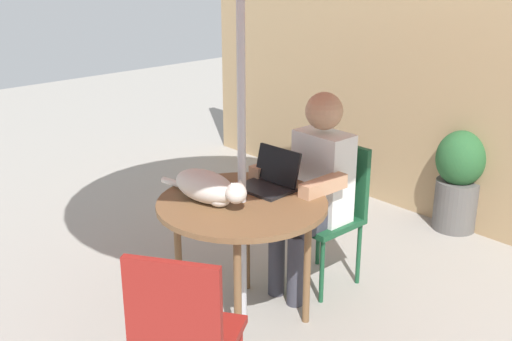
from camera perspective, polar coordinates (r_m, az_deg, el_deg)
ground_plane at (r=3.70m, az=-1.18°, el=-13.28°), size 14.00×14.00×0.00m
fence_back at (r=4.84m, az=17.62°, el=6.37°), size 5.27×0.08×1.95m
patio_table at (r=3.39m, az=-1.25°, el=-3.89°), size 0.92×0.92×0.73m
chair_occupied at (r=3.92m, az=6.79°, el=-2.90°), size 0.40×0.40×0.89m
chair_empty at (r=2.70m, az=-6.62°, el=-14.14°), size 0.55×0.55×0.89m
person_seated at (r=3.75m, az=5.30°, el=-1.13°), size 0.48×0.48×1.23m
laptop at (r=3.53m, az=1.38°, el=-0.57°), size 0.32×0.27×0.21m
cat at (r=3.33m, az=-4.35°, el=-1.55°), size 0.65×0.23×0.17m
potted_plant_near_fence at (r=4.87m, az=17.83°, el=-0.66°), size 0.36×0.36×0.76m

